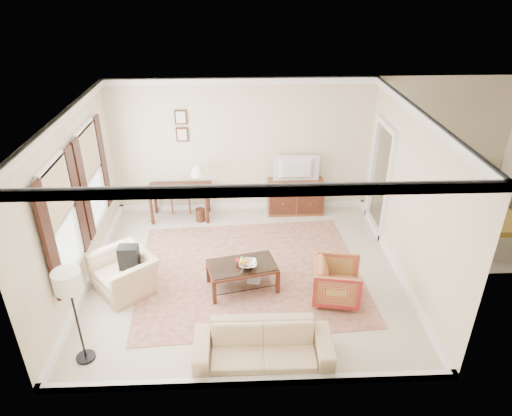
{
  "coord_description": "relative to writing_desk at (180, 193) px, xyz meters",
  "views": [
    {
      "loc": [
        -0.09,
        -6.63,
        4.87
      ],
      "look_at": [
        0.2,
        0.3,
        1.15
      ],
      "focal_mm": 32.0,
      "sensor_mm": 36.0,
      "label": 1
    }
  ],
  "objects": [
    {
      "name": "writing_desk",
      "position": [
        0.0,
        0.0,
        0.0
      ],
      "size": [
        1.32,
        0.66,
        0.72
      ],
      "color": "#502516",
      "rests_on": "room_shell"
    },
    {
      "name": "desk_lamp",
      "position": [
        0.42,
        0.0,
        0.36
      ],
      "size": [
        0.32,
        0.32,
        0.5
      ],
      "primitive_type": null,
      "color": "silver",
      "rests_on": "writing_desk"
    },
    {
      "name": "doorway",
      "position": [
        4.05,
        -0.57,
        0.47
      ],
      "size": [
        0.1,
        1.12,
        2.25
      ],
      "primitive_type": null,
      "color": "white",
      "rests_on": "room_shell"
    },
    {
      "name": "club_armchair",
      "position": [
        -0.69,
        -2.42,
        -0.17
      ],
      "size": [
        1.13,
        1.18,
        0.87
      ],
      "primitive_type": "imported",
      "rotation": [
        0.0,
        0.0,
        -0.87
      ],
      "color": "#CCA88A",
      "rests_on": "room_shell"
    },
    {
      "name": "desk_chair",
      "position": [
        -0.02,
        0.35,
        -0.08
      ],
      "size": [
        0.46,
        0.46,
        1.05
      ],
      "primitive_type": null,
      "rotation": [
        0.0,
        0.0,
        -0.03
      ],
      "color": "brown",
      "rests_on": "room_shell"
    },
    {
      "name": "room_shell",
      "position": [
        1.34,
        -2.07,
        1.86
      ],
      "size": [
        5.51,
        5.01,
        2.91
      ],
      "color": "beige",
      "rests_on": "ground"
    },
    {
      "name": "sideboard",
      "position": [
        2.49,
        0.17,
        -0.24
      ],
      "size": [
        1.21,
        0.46,
        0.74
      ],
      "primitive_type": "cube",
      "color": "brown",
      "rests_on": "room_shell"
    },
    {
      "name": "book_b",
      "position": [
        1.38,
        -2.46,
        -0.43
      ],
      "size": [
        0.28,
        0.09,
        0.38
      ],
      "primitive_type": "imported",
      "rotation": [
        0.0,
        0.0,
        -0.21
      ],
      "color": "brown",
      "rests_on": "coffee_table"
    },
    {
      "name": "backpack",
      "position": [
        -0.57,
        -2.41,
        0.07
      ],
      "size": [
        0.37,
        0.39,
        0.4
      ],
      "primitive_type": "cube",
      "rotation": [
        0.0,
        0.0,
        -0.88
      ],
      "color": "black",
      "rests_on": "club_armchair"
    },
    {
      "name": "window_rear",
      "position": [
        -1.36,
        -1.17,
        0.94
      ],
      "size": [
        0.12,
        1.56,
        1.8
      ],
      "primitive_type": null,
      "color": "#CCB284",
      "rests_on": "room_shell"
    },
    {
      "name": "coffee_table",
      "position": [
        1.28,
        -2.48,
        -0.24
      ],
      "size": [
        1.24,
        0.89,
        0.48
      ],
      "rotation": [
        0.0,
        0.0,
        0.22
      ],
      "color": "#502516",
      "rests_on": "room_shell"
    },
    {
      "name": "fruit_bowl",
      "position": [
        1.38,
        -2.54,
        -0.08
      ],
      "size": [
        0.42,
        0.42,
        0.1
      ],
      "primitive_type": "imported",
      "color": "silver",
      "rests_on": "coffee_table"
    },
    {
      "name": "tv",
      "position": [
        2.49,
        0.15,
        0.6
      ],
      "size": [
        0.94,
        0.54,
        0.12
      ],
      "primitive_type": "imported",
      "rotation": [
        0.0,
        0.0,
        3.14
      ],
      "color": "black",
      "rests_on": "sideboard"
    },
    {
      "name": "framed_prints",
      "position": [
        0.1,
        0.4,
        1.33
      ],
      "size": [
        0.25,
        0.04,
        0.68
      ],
      "primitive_type": null,
      "color": "#502516",
      "rests_on": "room_shell"
    },
    {
      "name": "floor_lamp",
      "position": [
        -0.93,
        -3.98,
        0.62
      ],
      "size": [
        0.37,
        0.37,
        1.48
      ],
      "color": "black",
      "rests_on": "room_shell"
    },
    {
      "name": "rug",
      "position": [
        1.42,
        -2.05,
        -0.6
      ],
      "size": [
        4.08,
        3.56,
        0.01
      ],
      "primitive_type": "cube",
      "rotation": [
        0.0,
        0.0,
        0.06
      ],
      "color": "maroon",
      "rests_on": "room_shell"
    },
    {
      "name": "book_a",
      "position": [
        1.1,
        -2.42,
        -0.42
      ],
      "size": [
        0.24,
        0.21,
        0.38
      ],
      "primitive_type": "imported",
      "rotation": [
        0.0,
        0.0,
        0.71
      ],
      "color": "brown",
      "rests_on": "coffee_table"
    },
    {
      "name": "sofa",
      "position": [
        1.54,
        -4.13,
        -0.24
      ],
      "size": [
        1.88,
        0.57,
        0.73
      ],
      "primitive_type": "imported",
      "rotation": [
        0.0,
        0.0,
        -0.01
      ],
      "color": "#CCA88A",
      "rests_on": "room_shell"
    },
    {
      "name": "striped_armchair",
      "position": [
        2.8,
        -2.84,
        -0.23
      ],
      "size": [
        0.82,
        0.85,
        0.76
      ],
      "primitive_type": "imported",
      "rotation": [
        0.0,
        0.0,
        1.39
      ],
      "color": "maroon",
      "rests_on": "room_shell"
    },
    {
      "name": "annex_bedroom",
      "position": [
        5.83,
        -0.92,
        -0.27
      ],
      "size": [
        3.0,
        2.7,
        2.9
      ],
      "color": "beige",
      "rests_on": "ground"
    },
    {
      "name": "window_front",
      "position": [
        -1.36,
        -2.77,
        0.94
      ],
      "size": [
        0.12,
        1.56,
        1.8
      ],
      "primitive_type": null,
      "color": "#CCB284",
      "rests_on": "room_shell"
    }
  ]
}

